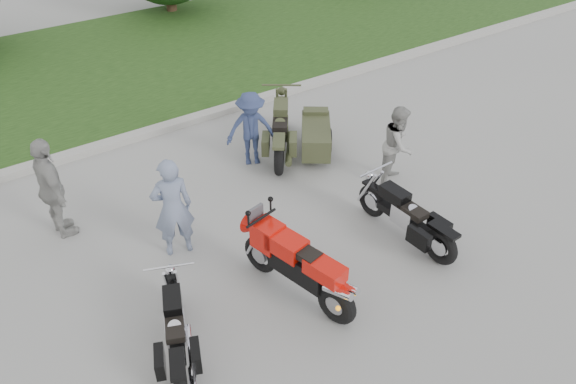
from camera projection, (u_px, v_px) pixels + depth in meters
ground at (299, 292)px, 8.93m from camera, size 80.00×80.00×0.00m
curb at (150, 132)px, 12.91m from camera, size 60.00×0.30×0.15m
grass_strip at (91, 71)px, 15.69m from camera, size 60.00×8.00×0.14m
sportbike_red at (299, 265)px, 8.51m from camera, size 0.76×2.25×1.08m
cruiser_left at (177, 335)px, 7.70m from camera, size 0.89×1.98×0.80m
cruiser_right at (409, 220)px, 9.70m from camera, size 0.45×2.27×0.87m
cruiser_sidecar at (301, 135)px, 12.04m from camera, size 2.03×2.35×0.97m
person_stripe at (173, 208)px, 9.18m from camera, size 0.76×0.58×1.86m
person_grey at (398, 144)px, 11.03m from camera, size 1.00×0.95×1.63m
person_denim at (251, 129)px, 11.54m from camera, size 1.20×0.97×1.62m
person_back at (52, 189)px, 9.55m from camera, size 0.55×1.16×1.92m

